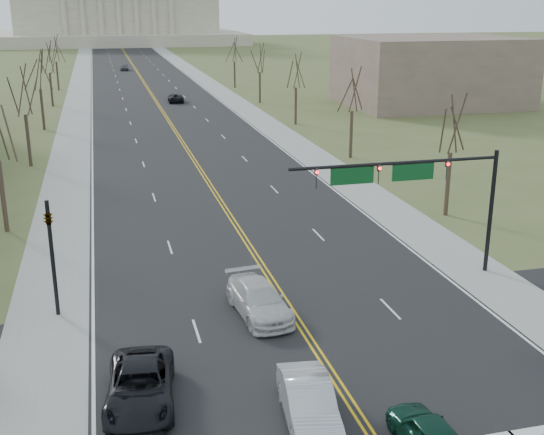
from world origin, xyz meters
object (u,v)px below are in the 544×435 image
car_far_nb (176,98)px  signal_left (51,245)px  car_sb_outer_lead (140,386)px  signal_mast (411,181)px  car_far_sb (124,67)px  car_sb_inner_second (259,300)px  car_sb_inner_lead (309,403)px  car_nb_inner_lead (428,433)px

car_far_nb → signal_left: bearing=81.5°
signal_left → car_sb_outer_lead: 10.21m
signal_mast → car_far_sb: size_ratio=2.88×
signal_mast → car_sb_inner_second: bearing=-164.9°
car_sb_inner_lead → car_far_sb: 140.39m
signal_mast → car_sb_outer_lead: bearing=-149.4°
car_sb_outer_lead → car_far_sb: car_sb_outer_lead is taller
signal_mast → car_sb_outer_lead: (-15.42, -9.13, -4.97)m
signal_mast → car_far_sb: (-10.03, 128.46, -5.03)m
car_sb_inner_second → car_sb_inner_lead: bearing=-97.9°
car_sb_inner_second → car_far_sb: bearing=84.3°
signal_mast → car_sb_inner_lead: (-9.43, -11.93, -4.92)m
signal_left → car_far_nb: signal_left is taller
car_nb_inner_lead → signal_mast: bearing=-114.4°
car_sb_inner_second → car_far_nb: (4.60, 77.05, -0.12)m
car_sb_inner_lead → car_sb_inner_second: size_ratio=0.91×
signal_mast → car_far_sb: 128.94m
car_sb_inner_lead → car_far_nb: bearing=93.0°
signal_left → car_far_sb: size_ratio=1.42×
signal_mast → car_nb_inner_lead: 16.48m
signal_left → car_nb_inner_lead: size_ratio=1.47×
signal_left → car_sb_outer_lead: (3.52, -9.13, -2.92)m
car_sb_inner_lead → car_sb_inner_second: 9.47m
car_sb_inner_lead → car_far_nb: 86.66m
signal_mast → car_far_nb: signal_mast is taller
car_nb_inner_lead → car_far_nb: car_nb_inner_lead is taller
car_sb_outer_lead → car_far_sb: (5.39, 137.58, -0.06)m
car_sb_inner_second → car_nb_inner_lead: bearing=-81.0°
signal_left → car_far_sb: (8.91, 128.45, -2.99)m
car_far_nb → signal_mast: bearing=96.0°
car_sb_outer_lead → car_far_sb: 137.69m
car_sb_inner_second → car_sb_outer_lead: bearing=-139.5°
car_sb_outer_lead → car_far_nb: 84.42m
signal_left → car_far_sb: 128.80m
car_nb_inner_lead → car_sb_inner_second: 12.51m
signal_left → car_sb_outer_lead: signal_left is taller
car_nb_inner_lead → car_far_nb: bearing=-93.2°
car_sb_inner_lead → car_far_nb: size_ratio=1.02×
car_nb_inner_lead → car_far_sb: (-4.16, 143.00, 0.02)m
signal_mast → signal_left: bearing=180.0°
car_sb_inner_second → car_far_sb: size_ratio=1.31×
signal_left → car_sb_outer_lead: size_ratio=1.07×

